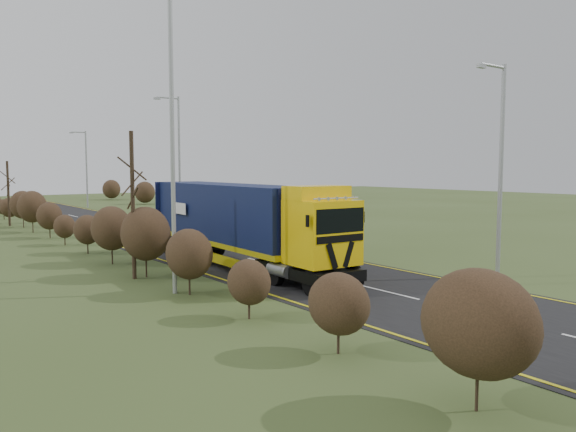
# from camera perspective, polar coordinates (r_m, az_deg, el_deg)

# --- Properties ---
(ground) EXTENTS (160.00, 160.00, 0.00)m
(ground) POSITION_cam_1_polar(r_m,az_deg,el_deg) (23.95, 3.05, -6.07)
(ground) COLOR #394A1F
(ground) RESTS_ON ground
(road) EXTENTS (8.00, 120.00, 0.02)m
(road) POSITION_cam_1_polar(r_m,az_deg,el_deg) (32.18, -8.39, -3.25)
(road) COLOR black
(road) RESTS_ON ground
(layby) EXTENTS (6.00, 18.00, 0.02)m
(layby) POSITION_cam_1_polar(r_m,az_deg,el_deg) (43.99, -7.09, -1.02)
(layby) COLOR #302D2A
(layby) RESTS_ON ground
(lane_markings) EXTENTS (7.52, 116.00, 0.01)m
(lane_markings) POSITION_cam_1_polar(r_m,az_deg,el_deg) (31.91, -8.13, -3.28)
(lane_markings) COLOR #CDC513
(lane_markings) RESTS_ON road
(hedgerow) EXTENTS (2.24, 102.04, 6.05)m
(hedgerow) POSITION_cam_1_polar(r_m,az_deg,el_deg) (27.67, -17.35, -1.41)
(hedgerow) COLOR black
(hedgerow) RESTS_ON ground
(lorry) EXTENTS (2.78, 14.07, 3.90)m
(lorry) POSITION_cam_1_polar(r_m,az_deg,el_deg) (25.51, -4.78, -0.38)
(lorry) COLOR black
(lorry) RESTS_ON ground
(car_red_hatchback) EXTENTS (2.19, 3.89, 1.25)m
(car_red_hatchback) POSITION_cam_1_polar(r_m,az_deg,el_deg) (40.74, -7.21, -0.63)
(car_red_hatchback) COLOR #9E070D
(car_red_hatchback) RESTS_ON ground
(car_blue_sedan) EXTENTS (2.66, 4.71, 1.47)m
(car_blue_sedan) POSITION_cam_1_polar(r_m,az_deg,el_deg) (44.71, -6.85, 0.01)
(car_blue_sedan) COLOR #091433
(car_blue_sedan) RESTS_ON ground
(streetlight_near) EXTENTS (1.86, 0.18, 8.74)m
(streetlight_near) POSITION_cam_1_polar(r_m,az_deg,el_deg) (24.63, 20.70, 5.17)
(streetlight_near) COLOR #9B9EA1
(streetlight_near) RESTS_ON ground
(streetlight_mid) EXTENTS (2.16, 0.20, 10.19)m
(streetlight_mid) POSITION_cam_1_polar(r_m,az_deg,el_deg) (45.99, -11.15, 6.22)
(streetlight_mid) COLOR #9B9EA1
(streetlight_mid) RESTS_ON ground
(streetlight_far) EXTENTS (1.84, 0.18, 8.63)m
(streetlight_far) POSITION_cam_1_polar(r_m,az_deg,el_deg) (67.61, -19.88, 4.82)
(streetlight_far) COLOR #9B9EA1
(streetlight_far) RESTS_ON ground
(left_pole) EXTENTS (0.16, 0.16, 11.39)m
(left_pole) POSITION_cam_1_polar(r_m,az_deg,el_deg) (20.60, -11.68, 7.95)
(left_pole) COLOR #9B9EA1
(left_pole) RESTS_ON ground
(speed_sign) EXTENTS (0.71, 0.10, 2.57)m
(speed_sign) POSITION_cam_1_polar(r_m,az_deg,el_deg) (34.89, -3.04, 0.43)
(speed_sign) COLOR #9B9EA1
(speed_sign) RESTS_ON ground
(warning_board) EXTENTS (0.63, 0.11, 1.65)m
(warning_board) POSITION_cam_1_polar(r_m,az_deg,el_deg) (46.31, -10.28, 0.44)
(warning_board) COLOR #9B9EA1
(warning_board) RESTS_ON ground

